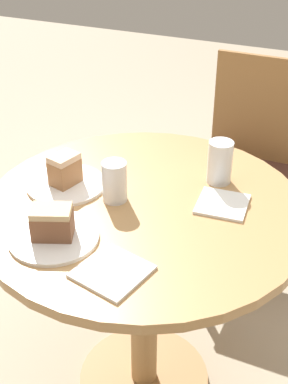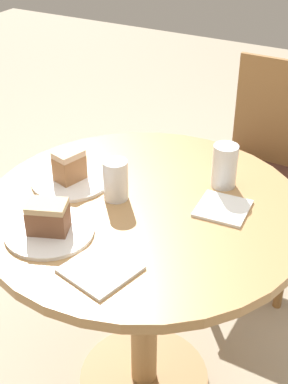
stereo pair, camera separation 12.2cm
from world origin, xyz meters
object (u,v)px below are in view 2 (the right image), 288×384
object	(u,v)px
cake_slice_far	(48,217)
glass_lemonade	(224,168)
plate_near	(71,180)
chair	(266,169)
glass_water	(116,182)
cake_slice_near	(69,165)
plate_far	(50,231)

from	to	relation	value
cake_slice_far	glass_lemonade	xyz separation A→B (m)	(0.31, 0.44, 0.01)
plate_near	chair	bearing A→B (deg)	66.36
glass_lemonade	glass_water	bearing A→B (deg)	-138.83
chair	glass_water	world-z (taller)	chair
cake_slice_near	cake_slice_far	size ratio (longest dim) A/B	0.81
plate_near	plate_far	world-z (taller)	same
cake_slice_near	glass_water	distance (m)	0.17
chair	glass_lemonade	world-z (taller)	chair
plate_near	glass_water	bearing A→B (deg)	-3.41
cake_slice_far	glass_water	size ratio (longest dim) A/B	1.01
chair	plate_far	bearing A→B (deg)	-102.82
chair	glass_lemonade	xyz separation A→B (m)	(0.04, -0.65, 0.34)
plate_near	glass_lemonade	xyz separation A→B (m)	(0.41, 0.20, 0.05)
cake_slice_far	chair	bearing A→B (deg)	76.02
cake_slice_near	plate_far	bearing A→B (deg)	-66.89
plate_far	cake_slice_far	world-z (taller)	cake_slice_far
plate_near	glass_water	size ratio (longest dim) A/B	1.97
cake_slice_near	plate_near	bearing A→B (deg)	90.00
cake_slice_far	glass_lemonade	world-z (taller)	glass_lemonade
cake_slice_near	glass_lemonade	bearing A→B (deg)	26.37
chair	cake_slice_far	distance (m)	1.17
plate_near	cake_slice_near	world-z (taller)	cake_slice_near
plate_near	cake_slice_near	size ratio (longest dim) A/B	2.42
glass_lemonade	plate_far	bearing A→B (deg)	-124.94
plate_near	glass_lemonade	distance (m)	0.46
plate_near	plate_far	xyz separation A→B (m)	(0.10, -0.24, 0.00)
cake_slice_far	plate_near	bearing A→B (deg)	113.11
cake_slice_near	glass_water	size ratio (longest dim) A/B	0.81
plate_far	chair	bearing A→B (deg)	76.02
chair	plate_far	xyz separation A→B (m)	(-0.27, -1.09, 0.29)
chair	glass_lemonade	distance (m)	0.73
plate_far	cake_slice_near	xyz separation A→B (m)	(-0.10, 0.24, 0.05)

